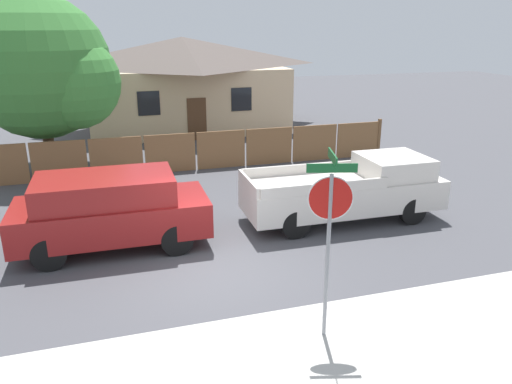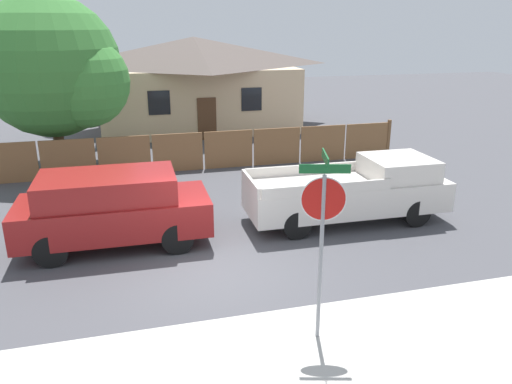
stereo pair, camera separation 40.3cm
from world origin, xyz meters
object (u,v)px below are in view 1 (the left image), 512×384
at_px(house, 183,81).
at_px(orange_pickup, 350,190).
at_px(red_suv, 111,209).
at_px(oak_tree, 46,71).
at_px(stop_sign, 330,216).

bearing_deg(house, orange_pickup, -81.42).
bearing_deg(house, red_suv, -105.89).
distance_m(house, orange_pickup, 15.14).
bearing_deg(orange_pickup, oak_tree, 137.31).
xyz_separation_m(house, red_suv, (-4.24, -14.89, -1.40)).
height_order(house, oak_tree, oak_tree).
relative_size(house, red_suv, 2.26).
bearing_deg(orange_pickup, red_suv, -179.26).
height_order(oak_tree, stop_sign, oak_tree).
xyz_separation_m(red_suv, stop_sign, (3.48, -4.95, 1.27)).
relative_size(red_suv, stop_sign, 1.39).
distance_m(orange_pickup, stop_sign, 5.96).
distance_m(oak_tree, orange_pickup, 11.76).
bearing_deg(stop_sign, red_suv, 140.43).
distance_m(oak_tree, stop_sign, 13.91).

